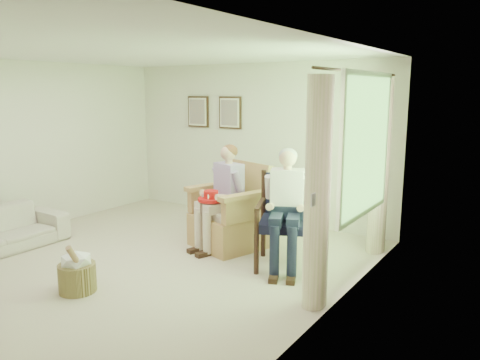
{
  "coord_description": "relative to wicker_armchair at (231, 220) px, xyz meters",
  "views": [
    {
      "loc": [
        4.18,
        -3.91,
        2.15
      ],
      "look_at": [
        0.98,
        0.87,
        1.05
      ],
      "focal_mm": 35.0,
      "sensor_mm": 36.0,
      "label": 1
    }
  ],
  "objects": [
    {
      "name": "curtain_left",
      "position": [
        1.77,
        -1.05,
        0.78
      ],
      "size": [
        0.34,
        0.34,
        2.3
      ],
      "primitive_type": "cylinder",
      "color": "#FAE7C4",
      "rests_on": "ground"
    },
    {
      "name": "red_hat",
      "position": [
        -0.08,
        -0.34,
        0.38
      ],
      "size": [
        0.35,
        0.35,
        0.14
      ],
      "color": "red",
      "rests_on": "person_wicker"
    },
    {
      "name": "framed_print_left",
      "position": [
        -1.71,
        1.44,
        1.41
      ],
      "size": [
        0.45,
        0.05,
        0.55
      ],
      "color": "#382114",
      "rests_on": "back_wall"
    },
    {
      "name": "wood_armchair",
      "position": [
        1.03,
        -0.17,
        0.25
      ],
      "size": [
        0.73,
        0.69,
        1.12
      ],
      "rotation": [
        0.0,
        0.0,
        0.41
      ],
      "color": "black",
      "rests_on": "ground"
    },
    {
      "name": "person_wicker",
      "position": [
        -0.0,
        -0.15,
        0.47
      ],
      "size": [
        0.4,
        0.63,
        1.41
      ],
      "rotation": [
        0.0,
        0.0,
        -0.31
      ],
      "color": "beige",
      "rests_on": "ground"
    },
    {
      "name": "ceiling",
      "position": [
        -0.56,
        -1.27,
        2.23
      ],
      "size": [
        5.0,
        5.5,
        0.02
      ],
      "primitive_type": "cube",
      "color": "white",
      "rests_on": "back_wall"
    },
    {
      "name": "right_wall",
      "position": [
        1.94,
        -1.27,
        0.93
      ],
      "size": [
        0.04,
        5.5,
        2.6
      ],
      "primitive_type": "cube",
      "color": "silver",
      "rests_on": "ground"
    },
    {
      "name": "floor",
      "position": [
        -0.56,
        -1.27,
        -0.37
      ],
      "size": [
        5.5,
        5.5,
        0.0
      ],
      "primitive_type": "plane",
      "color": "beige",
      "rests_on": "ground"
    },
    {
      "name": "wicker_armchair",
      "position": [
        0.0,
        0.0,
        0.0
      ],
      "size": [
        0.91,
        0.9,
        1.16
      ],
      "rotation": [
        0.0,
        0.0,
        -0.31
      ],
      "color": "tan",
      "rests_on": "ground"
    },
    {
      "name": "hatbox",
      "position": [
        -0.5,
        -2.19,
        -0.14
      ],
      "size": [
        0.47,
        0.47,
        0.59
      ],
      "color": "tan",
      "rests_on": "ground"
    },
    {
      "name": "person_dark",
      "position": [
        1.03,
        -0.35,
        0.5
      ],
      "size": [
        0.4,
        0.63,
        1.45
      ],
      "rotation": [
        0.0,
        0.0,
        0.41
      ],
      "color": "#181E36",
      "rests_on": "ground"
    },
    {
      "name": "back_wall",
      "position": [
        -0.56,
        1.48,
        0.93
      ],
      "size": [
        5.0,
        0.04,
        2.6
      ],
      "primitive_type": "cube",
      "color": "silver",
      "rests_on": "ground"
    },
    {
      "name": "left_wall",
      "position": [
        -3.06,
        -1.27,
        0.93
      ],
      "size": [
        0.04,
        5.5,
        2.6
      ],
      "primitive_type": "cube",
      "color": "silver",
      "rests_on": "ground"
    },
    {
      "name": "window",
      "position": [
        1.9,
        -0.07,
        1.22
      ],
      "size": [
        0.13,
        2.5,
        1.63
      ],
      "color": "#2D6B23",
      "rests_on": "right_wall"
    },
    {
      "name": "curtain_right",
      "position": [
        1.77,
        0.91,
        0.78
      ],
      "size": [
        0.34,
        0.34,
        2.3
      ],
      "primitive_type": "cylinder",
      "color": "#FAE7C4",
      "rests_on": "ground"
    },
    {
      "name": "framed_print_right",
      "position": [
        -1.01,
        1.44,
        1.41
      ],
      "size": [
        0.45,
        0.05,
        0.55
      ],
      "color": "#382114",
      "rests_on": "back_wall"
    }
  ]
}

